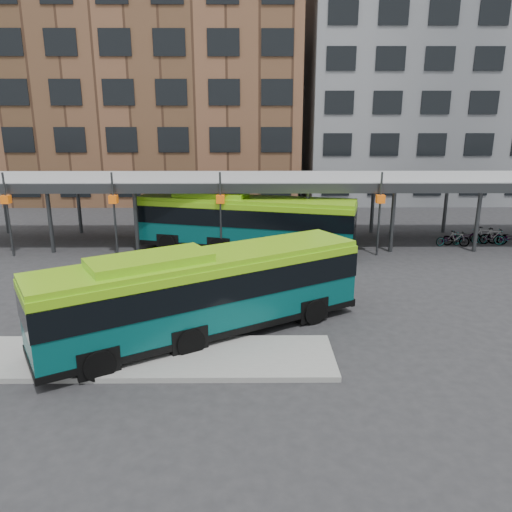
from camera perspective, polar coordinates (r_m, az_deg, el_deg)
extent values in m
plane|color=#28282B|center=(19.76, 3.15, -7.68)|extent=(120.00, 120.00, 0.00)
cube|color=gray|center=(17.51, -14.84, -11.17)|extent=(14.00, 3.00, 0.18)
cube|color=#999B9E|center=(31.33, 1.81, 8.78)|extent=(40.00, 6.00, 0.35)
cube|color=#383A3D|center=(28.38, 2.04, 7.72)|extent=(40.00, 0.15, 0.55)
cylinder|color=#383A3D|center=(38.01, -26.75, 5.15)|extent=(0.24, 0.24, 3.80)
cylinder|color=#383A3D|center=(31.48, -22.46, 3.73)|extent=(0.24, 0.24, 3.80)
cylinder|color=#383A3D|center=(36.08, -19.59, 5.45)|extent=(0.24, 0.24, 3.80)
cylinder|color=#383A3D|center=(29.97, -13.55, 3.94)|extent=(0.24, 0.24, 3.80)
cylinder|color=#383A3D|center=(34.77, -11.74, 5.67)|extent=(0.24, 0.24, 3.80)
cylinder|color=#383A3D|center=(29.25, -3.94, 4.06)|extent=(0.24, 0.24, 3.80)
cylinder|color=#383A3D|center=(34.15, -3.44, 5.79)|extent=(0.24, 0.24, 3.80)
cylinder|color=#383A3D|center=(29.37, 5.87, 4.06)|extent=(0.24, 0.24, 3.80)
cylinder|color=#383A3D|center=(34.25, 4.98, 5.79)|extent=(0.24, 0.24, 3.80)
cylinder|color=#383A3D|center=(30.33, 15.33, 3.95)|extent=(0.24, 0.24, 3.80)
cylinder|color=#383A3D|center=(35.08, 13.18, 5.67)|extent=(0.24, 0.24, 3.80)
cylinder|color=#383A3D|center=(32.04, 23.98, 3.76)|extent=(0.24, 0.24, 3.80)
cylinder|color=#383A3D|center=(36.57, 20.85, 5.45)|extent=(0.24, 0.24, 3.80)
cylinder|color=#383A3D|center=(31.49, -26.47, 4.20)|extent=(0.12, 0.12, 4.80)
cube|color=#D0540C|center=(31.34, -26.67, 5.80)|extent=(0.45, 0.45, 0.45)
cylinder|color=#383A3D|center=(29.36, -15.86, 4.53)|extent=(0.12, 0.12, 4.80)
cube|color=#D0540C|center=(29.20, -15.99, 6.26)|extent=(0.45, 0.45, 0.45)
cylinder|color=#383A3D|center=(28.36, -4.05, 4.71)|extent=(0.12, 0.12, 4.80)
cube|color=#D0540C|center=(28.20, -4.09, 6.50)|extent=(0.45, 0.45, 0.45)
cylinder|color=#383A3D|center=(29.21, 13.92, 4.61)|extent=(0.12, 0.12, 4.80)
cube|color=#D0540C|center=(29.06, 14.03, 6.35)|extent=(0.45, 0.45, 0.45)
cube|color=brown|center=(50.92, -10.98, 19.17)|extent=(26.00, 14.00, 22.00)
cube|color=slate|center=(52.98, 19.45, 17.36)|extent=(24.00, 14.00, 20.00)
cube|color=#064B4B|center=(18.23, -5.78, -4.35)|extent=(11.68, 8.37, 2.52)
cube|color=black|center=(18.07, -5.82, -2.85)|extent=(11.76, 8.45, 0.96)
cube|color=#7CC414|center=(17.81, -5.90, -0.23)|extent=(11.63, 8.28, 0.20)
cube|color=#7CC414|center=(17.03, -12.05, -0.56)|extent=(4.39, 3.63, 0.35)
cube|color=black|center=(18.66, -5.68, -7.63)|extent=(11.77, 8.45, 0.24)
cylinder|color=black|center=(19.65, 6.63, -6.32)|extent=(1.02, 0.78, 1.01)
cylinder|color=black|center=(21.50, 2.61, -4.22)|extent=(1.02, 0.78, 1.01)
cylinder|color=black|center=(17.18, -7.56, -9.76)|extent=(1.02, 0.78, 1.01)
cylinder|color=black|center=(19.27, -10.56, -6.95)|extent=(1.02, 0.78, 1.01)
cylinder|color=black|center=(16.35, -17.49, -11.79)|extent=(1.02, 0.78, 1.01)
cylinder|color=black|center=(18.54, -19.40, -8.57)|extent=(1.02, 0.78, 1.01)
cube|color=#064B4B|center=(29.43, -1.19, 3.74)|extent=(12.91, 5.78, 2.64)
cube|color=black|center=(29.32, -1.20, 4.75)|extent=(12.98, 5.86, 1.00)
cube|color=#7CC414|center=(29.16, -1.21, 6.48)|extent=(12.89, 5.68, 0.21)
cube|color=#7CC414|center=(29.76, -5.16, 7.02)|extent=(4.56, 2.91, 0.37)
cube|color=black|center=(29.70, -1.18, 1.50)|extent=(12.99, 5.86, 0.25)
cylinder|color=black|center=(27.66, 6.56, 0.36)|extent=(1.10, 0.58, 1.05)
cylinder|color=black|center=(30.12, 7.24, 1.64)|extent=(1.10, 0.58, 1.05)
cylinder|color=black|center=(28.87, -4.29, 1.09)|extent=(1.10, 0.58, 1.05)
cylinder|color=black|center=(31.24, -2.79, 2.27)|extent=(1.10, 0.58, 1.05)
cylinder|color=black|center=(30.01, -10.03, 1.46)|extent=(1.10, 0.58, 1.05)
cylinder|color=black|center=(32.29, -8.17, 2.58)|extent=(1.10, 0.58, 1.05)
imported|color=black|center=(17.72, -21.23, -7.91)|extent=(0.51, 0.70, 1.78)
cube|color=maroon|center=(17.49, -21.58, -7.43)|extent=(0.23, 0.35, 0.48)
imported|color=slate|center=(33.18, 21.15, 1.86)|extent=(1.77, 0.92, 0.89)
imported|color=slate|center=(33.23, 21.90, 1.86)|extent=(1.65, 0.95, 0.96)
imported|color=slate|center=(34.12, 22.96, 2.04)|extent=(1.70, 0.60, 0.89)
imported|color=slate|center=(34.60, 24.65, 2.17)|extent=(1.84, 0.81, 1.07)
imported|color=slate|center=(34.62, 25.38, 1.95)|extent=(1.79, 0.79, 0.91)
imported|color=slate|center=(34.57, 25.53, 2.02)|extent=(1.77, 0.74, 1.03)
imported|color=slate|center=(34.75, 27.02, 1.84)|extent=(1.92, 1.10, 0.96)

